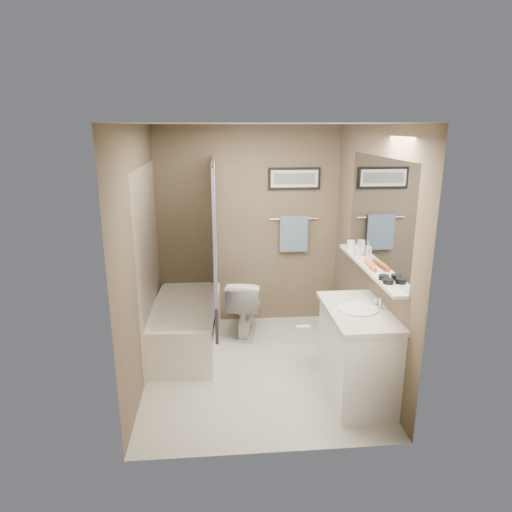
{
  "coord_description": "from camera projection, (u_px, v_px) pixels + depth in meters",
  "views": [
    {
      "loc": [
        -0.38,
        -4.13,
        2.38
      ],
      "look_at": [
        0.0,
        0.15,
        1.15
      ],
      "focal_mm": 32.0,
      "sensor_mm": 36.0,
      "label": 1
    }
  ],
  "objects": [
    {
      "name": "countertop",
      "position": [
        359.0,
        312.0,
        3.98
      ],
      "size": [
        0.54,
        0.96,
        0.04
      ],
      "primitive_type": "cube",
      "color": "beige",
      "rests_on": "vanity"
    },
    {
      "name": "faucet_spout",
      "position": [
        380.0,
        303.0,
        3.97
      ],
      "size": [
        0.02,
        0.02,
        0.1
      ],
      "primitive_type": "cylinder",
      "color": "silver",
      "rests_on": "countertop"
    },
    {
      "name": "tile_surround",
      "position": [
        149.0,
        263.0,
        4.76
      ],
      "size": [
        0.02,
        1.55,
        2.0
      ],
      "primitive_type": "cube",
      "color": "tan",
      "rests_on": "wall_left"
    },
    {
      "name": "ground",
      "position": [
        257.0,
        368.0,
        4.65
      ],
      "size": [
        2.5,
        2.5,
        0.0
      ],
      "primitive_type": "plane",
      "color": "beige",
      "rests_on": "ground"
    },
    {
      "name": "tub_rim",
      "position": [
        185.0,
        304.0,
        5.0
      ],
      "size": [
        0.56,
        1.36,
        0.02
      ],
      "primitive_type": "cube",
      "color": "beige",
      "rests_on": "bathtub"
    },
    {
      "name": "glass_jar",
      "position": [
        351.0,
        245.0,
        4.82
      ],
      "size": [
        0.08,
        0.08,
        0.1
      ],
      "primitive_type": "cylinder",
      "color": "white",
      "rests_on": "shelf"
    },
    {
      "name": "hair_brush_back",
      "position": [
        368.0,
        263.0,
        4.28
      ],
      "size": [
        0.06,
        0.22,
        0.04
      ],
      "primitive_type": "cylinder",
      "rotation": [
        1.57,
        0.0,
        -0.1
      ],
      "color": "orange",
      "rests_on": "shelf"
    },
    {
      "name": "door_handle",
      "position": [
        303.0,
        327.0,
        3.25
      ],
      "size": [
        0.1,
        0.02,
        0.02
      ],
      "primitive_type": "cylinder",
      "rotation": [
        0.0,
        1.57,
        0.0
      ],
      "color": "silver",
      "rests_on": "door"
    },
    {
      "name": "curtain_upper",
      "position": [
        215.0,
        224.0,
        4.71
      ],
      "size": [
        0.03,
        1.45,
        1.28
      ],
      "primitive_type": "cube",
      "color": "silver",
      "rests_on": "curtain_rod"
    },
    {
      "name": "art_mat",
      "position": [
        294.0,
        179.0,
        5.37
      ],
      "size": [
        0.56,
        0.0,
        0.2
      ],
      "primitive_type": "cube",
      "color": "white",
      "rests_on": "art_frame"
    },
    {
      "name": "mirror",
      "position": [
        378.0,
        213.0,
        4.15
      ],
      "size": [
        0.02,
        1.6,
        1.0
      ],
      "primitive_type": "cube",
      "color": "silver",
      "rests_on": "wall_right"
    },
    {
      "name": "faucet_knob",
      "position": [
        376.0,
        301.0,
        4.07
      ],
      "size": [
        0.05,
        0.05,
        0.05
      ],
      "primitive_type": "sphere",
      "color": "white",
      "rests_on": "countertop"
    },
    {
      "name": "towel_bar",
      "position": [
        294.0,
        219.0,
        5.5
      ],
      "size": [
        0.6,
        0.02,
        0.02
      ],
      "primitive_type": "cylinder",
      "rotation": [
        0.0,
        1.57,
        0.0
      ],
      "color": "silver",
      "rests_on": "wall_back"
    },
    {
      "name": "curtain_lower",
      "position": [
        216.0,
        299.0,
        4.93
      ],
      "size": [
        0.03,
        1.45,
        0.36
      ],
      "primitive_type": "cube",
      "color": "#252645",
      "rests_on": "curtain_rod"
    },
    {
      "name": "door",
      "position": [
        350.0,
        328.0,
        3.23
      ],
      "size": [
        0.8,
        0.02,
        2.0
      ],
      "primitive_type": "cube",
      "color": "silver",
      "rests_on": "wall_front"
    },
    {
      "name": "curtain_rod",
      "position": [
        213.0,
        160.0,
        4.53
      ],
      "size": [
        0.02,
        1.55,
        0.02
      ],
      "primitive_type": "cylinder",
      "rotation": [
        1.57,
        0.0,
        0.0
      ],
      "color": "silver",
      "rests_on": "wall_left"
    },
    {
      "name": "wall_right",
      "position": [
        368.0,
        253.0,
        4.41
      ],
      "size": [
        0.04,
        2.5,
        2.4
      ],
      "primitive_type": "cube",
      "color": "brown",
      "rests_on": "ground"
    },
    {
      "name": "wall_front",
      "position": [
        274.0,
        304.0,
        3.14
      ],
      "size": [
        2.2,
        0.04,
        2.4
      ],
      "primitive_type": "cube",
      "color": "brown",
      "rests_on": "ground"
    },
    {
      "name": "shelf",
      "position": [
        368.0,
        267.0,
        4.29
      ],
      "size": [
        0.12,
        1.6,
        0.03
      ],
      "primitive_type": "cube",
      "color": "silver",
      "rests_on": "wall_right"
    },
    {
      "name": "art_frame",
      "position": [
        294.0,
        179.0,
        5.38
      ],
      "size": [
        0.62,
        0.02,
        0.26
      ],
      "primitive_type": "cube",
      "color": "black",
      "rests_on": "wall_back"
    },
    {
      "name": "hair_brush_front",
      "position": [
        372.0,
        267.0,
        4.18
      ],
      "size": [
        0.05,
        0.22,
        0.04
      ],
      "primitive_type": "cylinder",
      "rotation": [
        1.57,
        0.0,
        -0.06
      ],
      "color": "#F15222",
      "rests_on": "shelf"
    },
    {
      "name": "art_image",
      "position": [
        295.0,
        179.0,
        5.37
      ],
      "size": [
        0.5,
        0.0,
        0.13
      ],
      "primitive_type": "cube",
      "color": "#595959",
      "rests_on": "art_mat"
    },
    {
      "name": "bathtub",
      "position": [
        186.0,
        325.0,
        5.07
      ],
      "size": [
        0.79,
        1.54,
        0.5
      ],
      "primitive_type": "cube",
      "rotation": [
        0.0,
        0.0,
        -0.06
      ],
      "color": "white",
      "rests_on": "ground"
    },
    {
      "name": "pink_comb",
      "position": [
        361.0,
        258.0,
        4.5
      ],
      "size": [
        0.05,
        0.16,
        0.01
      ],
      "primitive_type": "cube",
      "rotation": [
        0.0,
        0.0,
        0.11
      ],
      "color": "#FB99CC",
      "rests_on": "shelf"
    },
    {
      "name": "ceiling",
      "position": [
        257.0,
        126.0,
        3.99
      ],
      "size": [
        2.2,
        2.5,
        0.04
      ],
      "primitive_type": "cube",
      "color": "white",
      "rests_on": "wall_back"
    },
    {
      "name": "sink_basin",
      "position": [
        358.0,
        309.0,
        3.97
      ],
      "size": [
        0.34,
        0.34,
        0.01
      ],
      "primitive_type": "cylinder",
      "color": "white",
      "rests_on": "countertop"
    },
    {
      "name": "toilet",
      "position": [
        245.0,
        306.0,
        5.36
      ],
      "size": [
        0.5,
        0.73,
        0.69
      ],
      "primitive_type": "imported",
      "rotation": [
        0.0,
        0.0,
        2.97
      ],
      "color": "silver",
      "rests_on": "ground"
    },
    {
      "name": "vanity",
      "position": [
        357.0,
        355.0,
        4.09
      ],
      "size": [
        0.5,
        0.9,
        0.8
      ],
      "primitive_type": "cube",
      "rotation": [
        0.0,
        0.0,
        -0.0
      ],
      "color": "white",
      "rests_on": "ground"
    },
    {
      "name": "soap_bottle",
      "position": [
        358.0,
        249.0,
        4.6
      ],
      "size": [
        0.07,
        0.07,
        0.14
      ],
      "primitive_type": "imported",
      "rotation": [
        0.0,
        0.0,
        0.13
      ],
      "color": "#999999",
      "rests_on": "shelf"
    },
    {
      "name": "wall_left",
      "position": [
        142.0,
        258.0,
        4.23
      ],
      "size": [
        0.04,
        2.5,
        2.4
      ],
      "primitive_type": "cube",
      "color": "brown",
      "rests_on": "ground"
    },
    {
      "name": "wall_back",
      "position": [
        248.0,
        227.0,
        5.49
      ],
      "size": [
        2.2,
        0.04,
        2.4
      ],
      "primitive_type": "cube",
      "color": "brown",
      "rests_on": "ground"
    },
    {
      "name": "candle_bowl_near",
      "position": [
        388.0,
        281.0,
        3.8
      ],
      "size": [
        0.09,
        0.09,
        0.04
      ],
      "primitive_type": "cylinder",
      "color": "black",
      "rests_on": "shelf"
    },
    {
      "name": "candle_bowl_far",
      "position": [
        384.0,
        277.0,
        3.89
      ],
      "size": [
        0.09,
        0.09,
        0.04
      ],
      "primitive_type": "cylinder",
      "color": "black",
      "rests_on": "shelf"
    },
    {
      "name": "towel",
      "position": [
        294.0,
        234.0,
        5.53
      ],
      "size": [
        0.34,
        0.05,
        0.44
      ],
      "primitive_type": "cube",
      "color": "#85A6C2",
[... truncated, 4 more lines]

